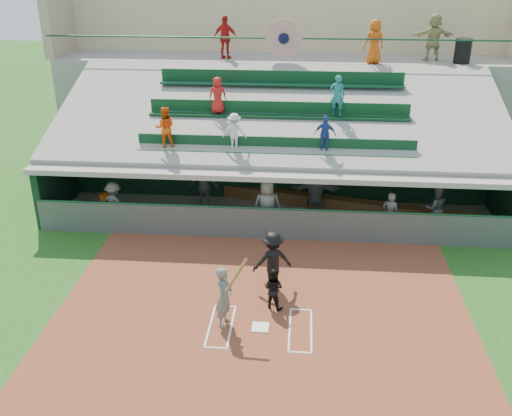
# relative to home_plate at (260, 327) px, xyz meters

# --- Properties ---
(ground) EXTENTS (100.00, 100.00, 0.00)m
(ground) POSITION_rel_home_plate_xyz_m (0.00, 0.00, -0.04)
(ground) COLOR #1E4F16
(ground) RESTS_ON ground
(dirt_slab) EXTENTS (11.00, 9.00, 0.02)m
(dirt_slab) POSITION_rel_home_plate_xyz_m (0.00, 0.50, -0.03)
(dirt_slab) COLOR brown
(dirt_slab) RESTS_ON ground
(home_plate) EXTENTS (0.43, 0.43, 0.03)m
(home_plate) POSITION_rel_home_plate_xyz_m (0.00, 0.00, 0.00)
(home_plate) COLOR white
(home_plate) RESTS_ON dirt_slab
(batters_box_chalk) EXTENTS (2.65, 1.85, 0.01)m
(batters_box_chalk) POSITION_rel_home_plate_xyz_m (0.00, 0.00, -0.01)
(batters_box_chalk) COLOR white
(batters_box_chalk) RESTS_ON dirt_slab
(dugout_floor) EXTENTS (16.00, 3.50, 0.04)m
(dugout_floor) POSITION_rel_home_plate_xyz_m (0.00, 6.75, -0.02)
(dugout_floor) COLOR #98968A
(dugout_floor) RESTS_ON ground
(concourse_slab) EXTENTS (20.00, 3.00, 4.60)m
(concourse_slab) POSITION_rel_home_plate_xyz_m (0.00, 13.50, 2.26)
(concourse_slab) COLOR gray
(concourse_slab) RESTS_ON ground
(grandstand) EXTENTS (20.40, 10.40, 7.80)m
(grandstand) POSITION_rel_home_plate_xyz_m (-0.01, 10.51, 2.23)
(grandstand) COLOR #4D524D
(grandstand) RESTS_ON ground
(batter_at_plate) EXTENTS (0.89, 0.76, 1.95)m
(batter_at_plate) POSITION_rel_home_plate_xyz_m (-0.92, 0.08, 0.83)
(batter_at_plate) COLOR #5A5D58
(batter_at_plate) RESTS_ON dirt_slab
(catcher) EXTENTS (0.70, 0.64, 1.17)m
(catcher) POSITION_rel_home_plate_xyz_m (0.27, 0.96, 0.57)
(catcher) COLOR black
(catcher) RESTS_ON dirt_slab
(home_umpire) EXTENTS (1.27, 0.97, 1.73)m
(home_umpire) POSITION_rel_home_plate_xyz_m (0.18, 1.99, 0.85)
(home_umpire) COLOR black
(home_umpire) RESTS_ON dirt_slab
(dugout_bench) EXTENTS (15.41, 4.29, 0.47)m
(dugout_bench) POSITION_rel_home_plate_xyz_m (0.20, 8.05, 0.24)
(dugout_bench) COLOR brown
(dugout_bench) RESTS_ON dugout_floor
(white_table) EXTENTS (0.87, 0.78, 0.62)m
(white_table) POSITION_rel_home_plate_xyz_m (-5.91, 6.03, 0.32)
(white_table) COLOR silver
(white_table) RESTS_ON dugout_floor
(water_cooler) EXTENTS (0.35, 0.35, 0.35)m
(water_cooler) POSITION_rel_home_plate_xyz_m (-5.99, 5.97, 0.81)
(water_cooler) COLOR #DE570D
(water_cooler) RESTS_ON white_table
(dugout_player_a) EXTENTS (1.16, 0.91, 1.57)m
(dugout_player_a) POSITION_rel_home_plate_xyz_m (-5.53, 5.61, 0.79)
(dugout_player_a) COLOR #575A55
(dugout_player_a) RESTS_ON dugout_floor
(dugout_player_b) EXTENTS (1.20, 0.75, 1.90)m
(dugout_player_b) POSITION_rel_home_plate_xyz_m (-2.58, 7.03, 0.96)
(dugout_player_b) COLOR #595C57
(dugout_player_b) RESTS_ON dugout_floor
(dugout_player_c) EXTENTS (1.01, 0.73, 1.93)m
(dugout_player_c) POSITION_rel_home_plate_xyz_m (-0.20, 5.46, 0.97)
(dugout_player_c) COLOR #5D605B
(dugout_player_c) RESTS_ON dugout_floor
(dugout_player_d) EXTENTS (1.81, 0.62, 1.93)m
(dugout_player_d) POSITION_rel_home_plate_xyz_m (1.43, 6.88, 0.97)
(dugout_player_d) COLOR #535551
(dugout_player_d) RESTS_ON dugout_floor
(dugout_player_e) EXTENTS (0.68, 0.58, 1.57)m
(dugout_player_e) POSITION_rel_home_plate_xyz_m (3.90, 5.54, 0.79)
(dugout_player_e) COLOR #565954
(dugout_player_e) RESTS_ON dugout_floor
(dugout_player_f) EXTENTS (0.85, 0.70, 1.62)m
(dugout_player_f) POSITION_rel_home_plate_xyz_m (5.49, 6.11, 0.82)
(dugout_player_f) COLOR #50524E
(dugout_player_f) RESTS_ON dugout_floor
(trash_bin) EXTENTS (0.66, 0.66, 1.00)m
(trash_bin) POSITION_rel_home_plate_xyz_m (7.35, 12.62, 5.06)
(trash_bin) COLOR black
(trash_bin) RESTS_ON concourse_slab
(concourse_staff_a) EXTENTS (1.12, 0.68, 1.79)m
(concourse_staff_a) POSITION_rel_home_plate_xyz_m (-2.51, 12.86, 5.46)
(concourse_staff_a) COLOR #B31814
(concourse_staff_a) RESTS_ON concourse_slab
(concourse_staff_b) EXTENTS (1.00, 0.81, 1.76)m
(concourse_staff_b) POSITION_rel_home_plate_xyz_m (3.69, 12.26, 5.44)
(concourse_staff_b) COLOR #D84F0C
(concourse_staff_b) RESTS_ON concourse_slab
(concourse_staff_c) EXTENTS (1.85, 0.82, 1.93)m
(concourse_staff_c) POSITION_rel_home_plate_xyz_m (6.22, 13.19, 5.53)
(concourse_staff_c) COLOR tan
(concourse_staff_c) RESTS_ON concourse_slab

